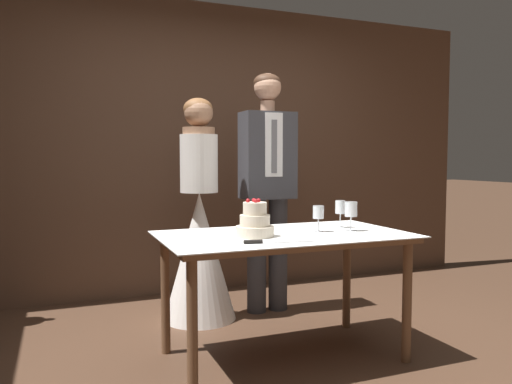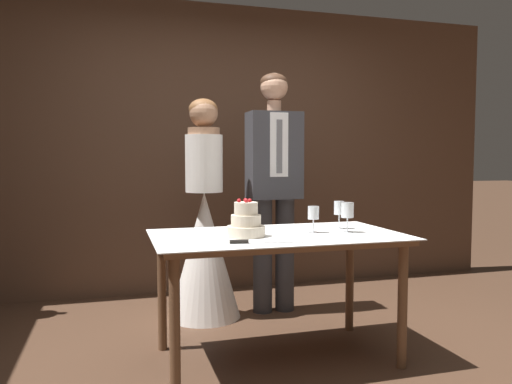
{
  "view_description": "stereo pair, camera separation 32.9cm",
  "coord_description": "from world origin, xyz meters",
  "px_view_note": "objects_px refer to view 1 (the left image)",
  "views": [
    {
      "loc": [
        -1.25,
        -2.49,
        1.21
      ],
      "look_at": [
        -0.0,
        0.65,
        0.98
      ],
      "focal_mm": 35.0,
      "sensor_mm": 36.0,
      "label": 1
    },
    {
      "loc": [
        -0.94,
        -2.6,
        1.21
      ],
      "look_at": [
        -0.0,
        0.65,
        0.98
      ],
      "focal_mm": 35.0,
      "sensor_mm": 36.0,
      "label": 2
    }
  ],
  "objects_px": {
    "wine_glass_far": "(340,209)",
    "groom": "(267,179)",
    "cake_table": "(284,247)",
    "wine_glass_middle": "(318,214)",
    "wine_glass_near": "(351,210)",
    "bride": "(200,238)",
    "cake_knife": "(266,242)",
    "tiered_cake": "(255,223)"
  },
  "relations": [
    {
      "from": "wine_glass_far",
      "to": "cake_table",
      "type": "bearing_deg",
      "value": -166.33
    },
    {
      "from": "wine_glass_near",
      "to": "cake_knife",
      "type": "bearing_deg",
      "value": -161.74
    },
    {
      "from": "wine_glass_middle",
      "to": "wine_glass_near",
      "type": "bearing_deg",
      "value": -12.77
    },
    {
      "from": "cake_table",
      "to": "groom",
      "type": "distance_m",
      "value": 1.01
    },
    {
      "from": "cake_knife",
      "to": "bride",
      "type": "distance_m",
      "value": 1.18
    },
    {
      "from": "wine_glass_near",
      "to": "groom",
      "type": "distance_m",
      "value": 0.98
    },
    {
      "from": "cake_table",
      "to": "wine_glass_near",
      "type": "xyz_separation_m",
      "value": [
        0.44,
        -0.05,
        0.21
      ]
    },
    {
      "from": "wine_glass_near",
      "to": "wine_glass_middle",
      "type": "relative_size",
      "value": 1.13
    },
    {
      "from": "wine_glass_far",
      "to": "tiered_cake",
      "type": "bearing_deg",
      "value": -167.45
    },
    {
      "from": "groom",
      "to": "bride",
      "type": "bearing_deg",
      "value": 179.95
    },
    {
      "from": "cake_table",
      "to": "groom",
      "type": "height_order",
      "value": "groom"
    },
    {
      "from": "tiered_cake",
      "to": "groom",
      "type": "height_order",
      "value": "groom"
    },
    {
      "from": "tiered_cake",
      "to": "wine_glass_near",
      "type": "bearing_deg",
      "value": -1.42
    },
    {
      "from": "cake_table",
      "to": "groom",
      "type": "bearing_deg",
      "value": 72.97
    },
    {
      "from": "wine_glass_far",
      "to": "bride",
      "type": "relative_size",
      "value": 0.11
    },
    {
      "from": "wine_glass_far",
      "to": "groom",
      "type": "relative_size",
      "value": 0.1
    },
    {
      "from": "wine_glass_middle",
      "to": "wine_glass_far",
      "type": "bearing_deg",
      "value": 27.16
    },
    {
      "from": "cake_table",
      "to": "wine_glass_middle",
      "type": "distance_m",
      "value": 0.3
    },
    {
      "from": "wine_glass_far",
      "to": "wine_glass_middle",
      "type": "bearing_deg",
      "value": -152.84
    },
    {
      "from": "cake_knife",
      "to": "wine_glass_middle",
      "type": "distance_m",
      "value": 0.54
    },
    {
      "from": "wine_glass_near",
      "to": "tiered_cake",
      "type": "bearing_deg",
      "value": 178.58
    },
    {
      "from": "bride",
      "to": "wine_glass_middle",
      "type": "bearing_deg",
      "value": -60.74
    },
    {
      "from": "cake_knife",
      "to": "wine_glass_near",
      "type": "height_order",
      "value": "wine_glass_near"
    },
    {
      "from": "cake_table",
      "to": "tiered_cake",
      "type": "height_order",
      "value": "tiered_cake"
    },
    {
      "from": "cake_table",
      "to": "wine_glass_far",
      "type": "height_order",
      "value": "wine_glass_far"
    },
    {
      "from": "wine_glass_near",
      "to": "groom",
      "type": "bearing_deg",
      "value": 99.51
    },
    {
      "from": "cake_knife",
      "to": "bride",
      "type": "bearing_deg",
      "value": 101.68
    },
    {
      "from": "cake_knife",
      "to": "wine_glass_middle",
      "type": "bearing_deg",
      "value": 39.34
    },
    {
      "from": "wine_glass_middle",
      "to": "bride",
      "type": "height_order",
      "value": "bride"
    },
    {
      "from": "bride",
      "to": "wine_glass_far",
      "type": "bearing_deg",
      "value": -47.12
    },
    {
      "from": "tiered_cake",
      "to": "groom",
      "type": "distance_m",
      "value": 1.07
    },
    {
      "from": "wine_glass_middle",
      "to": "groom",
      "type": "relative_size",
      "value": 0.09
    },
    {
      "from": "cake_knife",
      "to": "bride",
      "type": "relative_size",
      "value": 0.24
    },
    {
      "from": "cake_table",
      "to": "cake_knife",
      "type": "bearing_deg",
      "value": -130.27
    },
    {
      "from": "wine_glass_near",
      "to": "wine_glass_far",
      "type": "relative_size",
      "value": 1.03
    },
    {
      "from": "cake_table",
      "to": "bride",
      "type": "relative_size",
      "value": 0.9
    },
    {
      "from": "cake_table",
      "to": "tiered_cake",
      "type": "relative_size",
      "value": 6.68
    },
    {
      "from": "cake_table",
      "to": "wine_glass_far",
      "type": "bearing_deg",
      "value": 13.67
    },
    {
      "from": "tiered_cake",
      "to": "wine_glass_near",
      "type": "distance_m",
      "value": 0.64
    },
    {
      "from": "tiered_cake",
      "to": "bride",
      "type": "relative_size",
      "value": 0.13
    },
    {
      "from": "wine_glass_middle",
      "to": "wine_glass_far",
      "type": "height_order",
      "value": "wine_glass_far"
    },
    {
      "from": "tiered_cake",
      "to": "cake_knife",
      "type": "relative_size",
      "value": 0.56
    }
  ]
}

